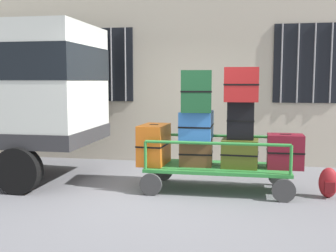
{
  "coord_description": "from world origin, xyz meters",
  "views": [
    {
      "loc": [
        1.06,
        -5.88,
        1.68
      ],
      "look_at": [
        -0.09,
        0.39,
        0.98
      ],
      "focal_mm": 44.41,
      "sensor_mm": 36.0,
      "label": 1
    }
  ],
  "objects_px": {
    "luggage_cart": "(218,170)",
    "suitcase_center_top": "(241,84)",
    "suitcase_center_bottom": "(240,153)",
    "suitcase_midright_bottom": "(285,151)",
    "suitcase_left_bottom": "(154,144)",
    "suitcase_center_middle": "(240,120)",
    "suitcase_midleft_middle": "(197,125)",
    "suitcase_midleft_top": "(196,91)",
    "suitcase_midleft_bottom": "(196,153)",
    "backpack": "(328,183)"
  },
  "relations": [
    {
      "from": "suitcase_center_top",
      "to": "suitcase_midleft_top",
      "type": "bearing_deg",
      "value": -175.53
    },
    {
      "from": "suitcase_left_bottom",
      "to": "suitcase_midleft_bottom",
      "type": "relative_size",
      "value": 1.33
    },
    {
      "from": "luggage_cart",
      "to": "suitcase_center_bottom",
      "type": "xyz_separation_m",
      "value": [
        0.33,
        -0.03,
        0.28
      ]
    },
    {
      "from": "suitcase_center_middle",
      "to": "suitcase_center_top",
      "type": "height_order",
      "value": "suitcase_center_top"
    },
    {
      "from": "suitcase_midleft_top",
      "to": "suitcase_center_bottom",
      "type": "distance_m",
      "value": 1.14
    },
    {
      "from": "suitcase_left_bottom",
      "to": "suitcase_center_middle",
      "type": "bearing_deg",
      "value": -0.17
    },
    {
      "from": "suitcase_midleft_bottom",
      "to": "suitcase_midleft_middle",
      "type": "xyz_separation_m",
      "value": [
        -0.0,
        0.04,
        0.42
      ]
    },
    {
      "from": "suitcase_midright_bottom",
      "to": "suitcase_midleft_middle",
      "type": "bearing_deg",
      "value": 179.79
    },
    {
      "from": "suitcase_midleft_bottom",
      "to": "suitcase_center_bottom",
      "type": "distance_m",
      "value": 0.66
    },
    {
      "from": "luggage_cart",
      "to": "suitcase_center_top",
      "type": "bearing_deg",
      "value": 6.42
    },
    {
      "from": "luggage_cart",
      "to": "suitcase_midleft_middle",
      "type": "relative_size",
      "value": 3.36
    },
    {
      "from": "luggage_cart",
      "to": "suitcase_left_bottom",
      "type": "xyz_separation_m",
      "value": [
        -0.99,
        -0.01,
        0.37
      ]
    },
    {
      "from": "suitcase_left_bottom",
      "to": "suitcase_midleft_middle",
      "type": "distance_m",
      "value": 0.73
    },
    {
      "from": "suitcase_midleft_top",
      "to": "backpack",
      "type": "height_order",
      "value": "suitcase_midleft_top"
    },
    {
      "from": "suitcase_center_top",
      "to": "suitcase_midright_bottom",
      "type": "bearing_deg",
      "value": -0.62
    },
    {
      "from": "suitcase_left_bottom",
      "to": "suitcase_center_bottom",
      "type": "relative_size",
      "value": 1.22
    },
    {
      "from": "suitcase_midleft_middle",
      "to": "suitcase_midright_bottom",
      "type": "bearing_deg",
      "value": -0.21
    },
    {
      "from": "suitcase_center_bottom",
      "to": "backpack",
      "type": "relative_size",
      "value": 1.28
    },
    {
      "from": "luggage_cart",
      "to": "suitcase_midleft_middle",
      "type": "xyz_separation_m",
      "value": [
        -0.33,
        0.03,
        0.68
      ]
    },
    {
      "from": "suitcase_center_bottom",
      "to": "suitcase_midleft_bottom",
      "type": "bearing_deg",
      "value": 178.01
    },
    {
      "from": "suitcase_midleft_top",
      "to": "luggage_cart",
      "type": "bearing_deg",
      "value": 2.5
    },
    {
      "from": "suitcase_center_middle",
      "to": "backpack",
      "type": "distance_m",
      "value": 1.54
    },
    {
      "from": "luggage_cart",
      "to": "backpack",
      "type": "height_order",
      "value": "backpack"
    },
    {
      "from": "luggage_cart",
      "to": "suitcase_midright_bottom",
      "type": "bearing_deg",
      "value": 1.73
    },
    {
      "from": "backpack",
      "to": "suitcase_left_bottom",
      "type": "bearing_deg",
      "value": 177.31
    },
    {
      "from": "suitcase_left_bottom",
      "to": "suitcase_midleft_bottom",
      "type": "distance_m",
      "value": 0.67
    },
    {
      "from": "suitcase_center_bottom",
      "to": "suitcase_center_middle",
      "type": "height_order",
      "value": "suitcase_center_middle"
    },
    {
      "from": "suitcase_midleft_top",
      "to": "backpack",
      "type": "bearing_deg",
      "value": -3.36
    },
    {
      "from": "suitcase_midleft_middle",
      "to": "suitcase_center_bottom",
      "type": "distance_m",
      "value": 0.78
    },
    {
      "from": "suitcase_midleft_bottom",
      "to": "suitcase_center_middle",
      "type": "height_order",
      "value": "suitcase_center_middle"
    },
    {
      "from": "luggage_cart",
      "to": "suitcase_center_middle",
      "type": "distance_m",
      "value": 0.84
    },
    {
      "from": "suitcase_midleft_bottom",
      "to": "backpack",
      "type": "bearing_deg",
      "value": -3.68
    },
    {
      "from": "suitcase_center_middle",
      "to": "suitcase_center_bottom",
      "type": "bearing_deg",
      "value": -90.0
    },
    {
      "from": "suitcase_center_top",
      "to": "backpack",
      "type": "distance_m",
      "value": 1.89
    },
    {
      "from": "luggage_cart",
      "to": "suitcase_left_bottom",
      "type": "relative_size",
      "value": 3.22
    },
    {
      "from": "suitcase_center_middle",
      "to": "suitcase_midright_bottom",
      "type": "xyz_separation_m",
      "value": [
        0.66,
        0.04,
        -0.45
      ]
    },
    {
      "from": "suitcase_midleft_bottom",
      "to": "suitcase_left_bottom",
      "type": "bearing_deg",
      "value": -179.8
    },
    {
      "from": "suitcase_midleft_middle",
      "to": "suitcase_midleft_top",
      "type": "xyz_separation_m",
      "value": [
        0.0,
        -0.05,
        0.53
      ]
    },
    {
      "from": "suitcase_midleft_middle",
      "to": "suitcase_midright_bottom",
      "type": "distance_m",
      "value": 1.37
    },
    {
      "from": "suitcase_midleft_middle",
      "to": "suitcase_midleft_top",
      "type": "distance_m",
      "value": 0.53
    },
    {
      "from": "luggage_cart",
      "to": "suitcase_center_top",
      "type": "xyz_separation_m",
      "value": [
        0.33,
        0.04,
        1.31
      ]
    },
    {
      "from": "suitcase_center_bottom",
      "to": "backpack",
      "type": "xyz_separation_m",
      "value": [
        1.26,
        -0.1,
        -0.37
      ]
    },
    {
      "from": "suitcase_left_bottom",
      "to": "suitcase_center_middle",
      "type": "xyz_separation_m",
      "value": [
        1.32,
        -0.0,
        0.4
      ]
    },
    {
      "from": "backpack",
      "to": "luggage_cart",
      "type": "bearing_deg",
      "value": 175.43
    },
    {
      "from": "suitcase_center_top",
      "to": "suitcase_midleft_middle",
      "type": "bearing_deg",
      "value": -179.79
    },
    {
      "from": "suitcase_midleft_top",
      "to": "suitcase_midright_bottom",
      "type": "distance_m",
      "value": 1.6
    },
    {
      "from": "suitcase_center_bottom",
      "to": "suitcase_midright_bottom",
      "type": "distance_m",
      "value": 0.67
    },
    {
      "from": "suitcase_center_bottom",
      "to": "suitcase_midright_bottom",
      "type": "bearing_deg",
      "value": 4.9
    },
    {
      "from": "suitcase_midleft_top",
      "to": "suitcase_center_bottom",
      "type": "height_order",
      "value": "suitcase_midleft_top"
    },
    {
      "from": "luggage_cart",
      "to": "suitcase_midleft_bottom",
      "type": "height_order",
      "value": "suitcase_midleft_bottom"
    }
  ]
}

